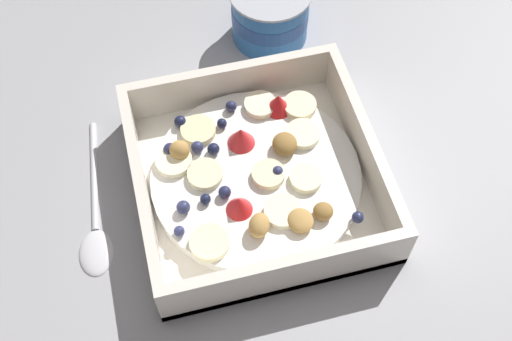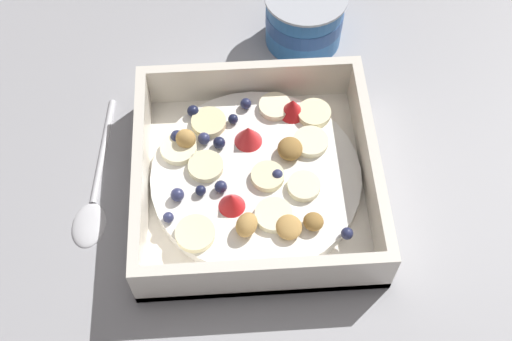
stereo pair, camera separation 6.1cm
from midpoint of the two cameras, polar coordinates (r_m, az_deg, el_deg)
The scene contains 4 objects.
ground_plane at distance 0.63m, azimuth -3.09°, elevation -2.15°, with size 2.40×2.40×0.00m, color #9E9EA3.
fruit_bowl at distance 0.62m, azimuth -2.86°, elevation -0.73°, with size 0.23×0.23×0.06m.
spoon at distance 0.64m, azimuth -16.67°, elevation -4.91°, with size 0.04×0.17×0.01m.
yogurt_cup at distance 0.74m, azimuth -1.19°, elevation 13.49°, with size 0.09×0.09×0.07m.
Camera 1 is at (-0.08, -0.31, 0.55)m, focal length 45.57 mm.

